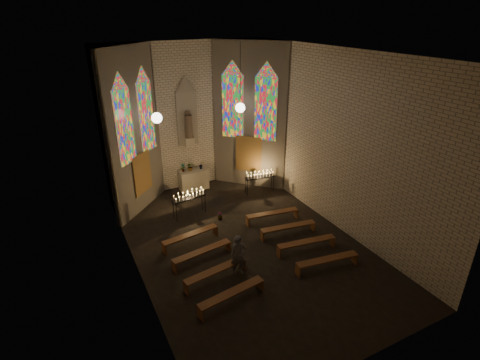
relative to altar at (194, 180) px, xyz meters
name	(u,v)px	position (x,y,z in m)	size (l,w,h in m)	color
floor	(245,244)	(0.00, -5.45, -0.50)	(12.00, 12.00, 0.00)	black
room	(208,128)	(0.00, -2.08, 3.22)	(8.22, 12.43, 7.00)	beige
altar	(194,180)	(0.00, 0.00, 0.00)	(1.40, 0.60, 1.00)	#C0B69C
flower_vase_left	(183,168)	(-0.49, 0.10, 0.71)	(0.22, 0.15, 0.43)	#4C723F
flower_vase_center	(190,167)	(-0.11, 0.07, 0.71)	(0.37, 0.32, 0.42)	#4C723F
flower_vase_right	(201,165)	(0.44, 0.06, 0.70)	(0.22, 0.18, 0.41)	#4C723F
aisle_flower_pot	(220,216)	(-0.09, -3.35, -0.32)	(0.20, 0.20, 0.36)	#4C723F
votive_stand_left	(189,196)	(-1.10, -2.41, 0.45)	(1.54, 0.59, 1.11)	black
votive_stand_right	(260,176)	(2.71, -1.85, 0.41)	(1.48, 0.55, 1.06)	black
pew_left_0	(190,236)	(-1.83, -4.48, -0.15)	(2.29, 0.65, 0.44)	brown
pew_right_0	(272,214)	(1.83, -4.48, -0.15)	(2.29, 0.65, 0.44)	brown
pew_left_1	(202,252)	(-1.83, -5.68, -0.15)	(2.29, 0.65, 0.44)	brown
pew_right_1	(288,228)	(1.83, -5.68, -0.15)	(2.29, 0.65, 0.44)	brown
pew_left_2	(216,271)	(-1.83, -6.88, -0.15)	(2.29, 0.65, 0.44)	brown
pew_right_2	(306,243)	(1.83, -6.88, -0.15)	(2.29, 0.65, 0.44)	brown
pew_left_3	(232,294)	(-1.83, -8.08, -0.15)	(2.29, 0.65, 0.44)	brown
pew_right_3	(327,261)	(1.83, -8.08, -0.15)	(2.29, 0.65, 0.44)	brown
visitor	(238,255)	(-1.00, -6.90, 0.23)	(0.53, 0.35, 1.46)	#514F5A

